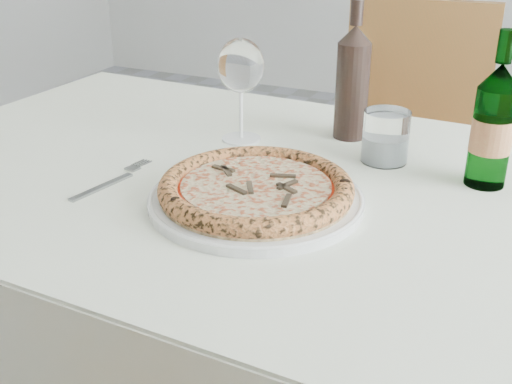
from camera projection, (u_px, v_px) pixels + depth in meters
dining_table at (281, 227)px, 1.09m from camera, size 1.50×0.92×0.76m
chair_far at (405, 149)px, 1.81m from camera, size 0.43×0.43×0.93m
plate at (256, 199)px, 0.97m from camera, size 0.33×0.33×0.02m
pizza at (256, 188)px, 0.97m from camera, size 0.30×0.30×0.03m
fork at (112, 181)px, 1.05m from camera, size 0.03×0.18×0.00m
wine_glass at (241, 68)px, 1.18m from camera, size 0.09×0.09×0.19m
tumbler at (385, 140)px, 1.12m from camera, size 0.08×0.08×0.09m
beer_bottle at (493, 126)px, 1.00m from camera, size 0.06×0.06×0.25m
wine_bottle at (353, 81)px, 1.20m from camera, size 0.06×0.06×0.26m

